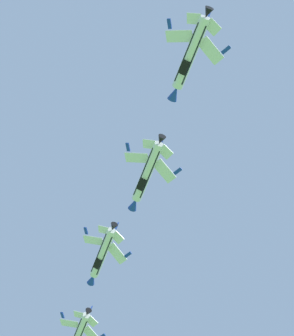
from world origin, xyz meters
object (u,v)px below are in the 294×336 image
fighter_jet_left_wing (102,254)px  fighter_jet_right_wing (147,173)px  fighter_jet_left_outer (190,55)px  fighter_jet_lead (78,335)px

fighter_jet_left_wing → fighter_jet_right_wing: bearing=-86.9°
fighter_jet_left_wing → fighter_jet_left_outer: fighter_jet_left_wing is taller
fighter_jet_right_wing → fighter_jet_left_outer: bearing=-92.4°
fighter_jet_left_wing → fighter_jet_right_wing: fighter_jet_left_wing is taller
fighter_jet_lead → fighter_jet_right_wing: bearing=-90.3°
fighter_jet_left_wing → fighter_jet_right_wing: (-2.68, -22.80, -3.57)m
fighter_jet_left_wing → fighter_jet_right_wing: 23.23m
fighter_jet_lead → fighter_jet_left_outer: bearing=-91.0°
fighter_jet_left_wing → fighter_jet_left_outer: bearing=-89.6°
fighter_jet_left_wing → fighter_jet_right_wing: size_ratio=1.00×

